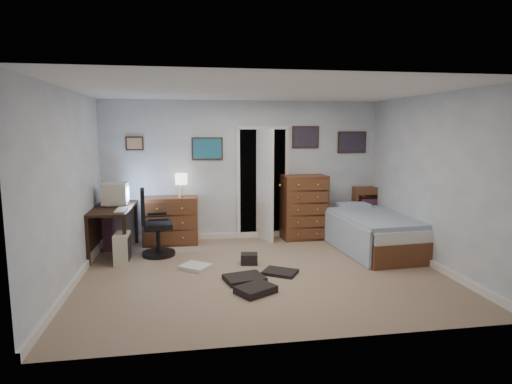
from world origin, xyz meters
The scene contains 15 objects.
floor centered at (0.00, 0.00, -0.01)m, with size 5.00×4.00×0.02m, color #9F836E.
computer_desk centered at (-2.29, 1.32, 0.59)m, with size 0.64×1.33×0.76m.
crt_monitor centered at (-2.18, 1.46, 0.95)m, with size 0.40×0.37×0.37m.
keyboard centered at (-2.02, 0.96, 0.77)m, with size 0.15×0.41×0.02m, color beige.
pc_tower centered at (-2.00, 0.76, 0.23)m, with size 0.22×0.43×0.46m.
office_chair centered at (-1.55, 1.07, 0.41)m, with size 0.57×0.57×1.07m.
media_stack centered at (-2.32, 1.50, 0.42)m, with size 0.17×0.17×0.84m, color maroon.
low_dresser centered at (-1.32, 1.77, 0.41)m, with size 0.93×0.47×0.83m, color brown.
table_lamp centered at (-1.12, 1.77, 1.13)m, with size 0.22×0.22×0.40m.
doorway centered at (0.35, 2.27, 1.00)m, with size 0.96×1.12×2.05m.
tall_dresser centered at (1.08, 1.75, 0.58)m, with size 0.79×0.47×1.17m, color brown.
headboard_bookcase centered at (2.59, 1.86, 0.48)m, with size 1.01×0.27×0.91m.
bed centered at (1.98, 0.84, 0.31)m, with size 1.20×2.08×0.66m.
wall_posters centered at (0.57, 1.98, 1.75)m, with size 4.38×0.04×0.60m.
floor_clutter centered at (-0.27, -0.19, 0.04)m, with size 1.70×1.56×0.16m.
Camera 1 is at (-1.02, -5.68, 1.99)m, focal length 30.00 mm.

